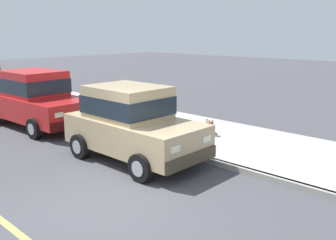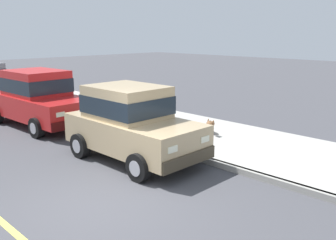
% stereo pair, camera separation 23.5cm
% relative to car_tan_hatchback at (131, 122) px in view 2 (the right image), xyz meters
% --- Properties ---
extents(ground_plane, '(80.00, 80.00, 0.00)m').
position_rel_car_tan_hatchback_xyz_m(ground_plane, '(-2.10, -1.62, -0.98)').
color(ground_plane, '#424247').
extents(curb, '(0.16, 64.00, 0.14)m').
position_rel_car_tan_hatchback_xyz_m(curb, '(1.10, -1.62, -0.91)').
color(curb, gray).
rests_on(curb, ground).
extents(sidewalk, '(3.60, 64.00, 0.14)m').
position_rel_car_tan_hatchback_xyz_m(sidewalk, '(2.90, -1.62, -0.91)').
color(sidewalk, '#A8A59E').
rests_on(sidewalk, ground).
extents(lane_centre_line, '(0.12, 57.60, 0.01)m').
position_rel_car_tan_hatchback_xyz_m(lane_centre_line, '(-3.70, -1.62, -0.97)').
color(lane_centre_line, '#E0D64C').
rests_on(lane_centre_line, ground).
extents(car_tan_hatchback, '(1.97, 3.81, 1.88)m').
position_rel_car_tan_hatchback_xyz_m(car_tan_hatchback, '(0.00, 0.00, 0.00)').
color(car_tan_hatchback, tan).
rests_on(car_tan_hatchback, ground).
extents(car_red_sedan, '(2.16, 4.66, 1.92)m').
position_rel_car_tan_hatchback_xyz_m(car_red_sedan, '(0.05, 5.06, 0.01)').
color(car_red_sedan, red).
rests_on(car_red_sedan, ground).
extents(dog_brown, '(0.52, 0.61, 0.49)m').
position_rel_car_tan_hatchback_xyz_m(dog_brown, '(2.94, -0.22, -0.55)').
color(dog_brown, brown).
rests_on(dog_brown, sidewalk).
extents(fire_hydrant, '(0.34, 0.24, 0.72)m').
position_rel_car_tan_hatchback_xyz_m(fire_hydrant, '(1.55, 2.51, -0.50)').
color(fire_hydrant, gold).
rests_on(fire_hydrant, sidewalk).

